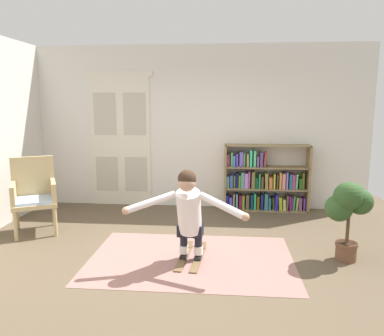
# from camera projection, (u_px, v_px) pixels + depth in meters

# --- Properties ---
(ground_plane) EXTENTS (7.20, 7.20, 0.00)m
(ground_plane) POSITION_uv_depth(u_px,v_px,m) (184.00, 265.00, 4.40)
(ground_plane) COLOR brown
(back_wall) EXTENTS (6.00, 0.10, 2.90)m
(back_wall) POSITION_uv_depth(u_px,v_px,m) (200.00, 128.00, 6.69)
(back_wall) COLOR silver
(back_wall) RESTS_ON ground
(double_door) EXTENTS (1.22, 0.05, 2.45)m
(double_door) POSITION_uv_depth(u_px,v_px,m) (121.00, 139.00, 6.80)
(double_door) COLOR beige
(double_door) RESTS_ON ground
(rug) EXTENTS (2.48, 1.66, 0.01)m
(rug) POSITION_uv_depth(u_px,v_px,m) (191.00, 259.00, 4.55)
(rug) COLOR #986961
(rug) RESTS_ON ground
(bookshelf) EXTENTS (1.48, 0.30, 1.17)m
(bookshelf) POSITION_uv_depth(u_px,v_px,m) (263.00, 183.00, 6.56)
(bookshelf) COLOR olive
(bookshelf) RESTS_ON ground
(wicker_chair) EXTENTS (0.81, 0.81, 1.10)m
(wicker_chair) POSITION_uv_depth(u_px,v_px,m) (34.00, 193.00, 5.45)
(wicker_chair) COLOR tan
(wicker_chair) RESTS_ON ground
(potted_plant) EXTENTS (0.56, 0.49, 0.98)m
(potted_plant) POSITION_uv_depth(u_px,v_px,m) (349.00, 206.00, 4.43)
(potted_plant) COLOR brown
(potted_plant) RESTS_ON ground
(skis_pair) EXTENTS (0.34, 0.82, 0.07)m
(skis_pair) POSITION_uv_depth(u_px,v_px,m) (191.00, 256.00, 4.57)
(skis_pair) COLOR brown
(skis_pair) RESTS_ON rug
(person_skier) EXTENTS (1.41, 0.64, 1.09)m
(person_skier) POSITION_uv_depth(u_px,v_px,m) (189.00, 210.00, 4.29)
(person_skier) COLOR white
(person_skier) RESTS_ON skis_pair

